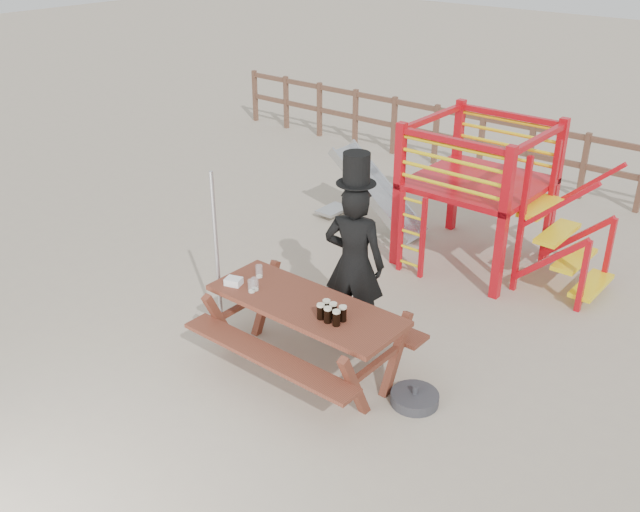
{
  "coord_description": "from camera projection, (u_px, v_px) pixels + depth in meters",
  "views": [
    {
      "loc": [
        4.48,
        -5.09,
        4.73
      ],
      "look_at": [
        -0.37,
        0.8,
        0.94
      ],
      "focal_mm": 40.0,
      "sensor_mm": 36.0,
      "label": 1
    }
  ],
  "objects": [
    {
      "name": "stout_pints",
      "position": [
        331.0,
        313.0,
        7.32
      ],
      "size": [
        0.3,
        0.2,
        0.17
      ],
      "color": "black",
      "rests_on": "picnic_table"
    },
    {
      "name": "ground",
      "position": [
        301.0,
        362.0,
        8.17
      ],
      "size": [
        60.0,
        60.0,
        0.0
      ],
      "primitive_type": "plane",
      "color": "tan",
      "rests_on": "ground"
    },
    {
      "name": "parasol_base",
      "position": [
        415.0,
        398.0,
        7.49
      ],
      "size": [
        0.51,
        0.51,
        0.22
      ],
      "color": "#323237",
      "rests_on": "ground"
    },
    {
      "name": "paper_bag",
      "position": [
        234.0,
        281.0,
        8.02
      ],
      "size": [
        0.22,
        0.19,
        0.08
      ],
      "primitive_type": "cube",
      "rotation": [
        0.0,
        0.0,
        0.33
      ],
      "color": "white",
      "rests_on": "picnic_table"
    },
    {
      "name": "playground_fort",
      "position": [
        472.0,
        191.0,
        10.1
      ],
      "size": [
        4.71,
        1.84,
        2.1
      ],
      "color": "red",
      "rests_on": "ground"
    },
    {
      "name": "empty_glasses",
      "position": [
        255.0,
        281.0,
        7.97
      ],
      "size": [
        0.26,
        0.39,
        0.15
      ],
      "color": "silver",
      "rests_on": "picnic_table"
    },
    {
      "name": "back_fence",
      "position": [
        557.0,
        153.0,
        12.69
      ],
      "size": [
        15.09,
        0.09,
        1.2
      ],
      "color": "brown",
      "rests_on": "ground"
    },
    {
      "name": "picnic_table",
      "position": [
        306.0,
        328.0,
        7.82
      ],
      "size": [
        2.24,
        1.55,
        0.87
      ],
      "rotation": [
        0.0,
        0.0,
        0.0
      ],
      "color": "brown",
      "rests_on": "ground"
    },
    {
      "name": "metal_pole",
      "position": [
        217.0,
        260.0,
        8.13
      ],
      "size": [
        0.05,
        0.05,
        2.15
      ],
      "primitive_type": "cylinder",
      "color": "#B2B2B7",
      "rests_on": "ground"
    },
    {
      "name": "man_with_hat",
      "position": [
        354.0,
        260.0,
        8.2
      ],
      "size": [
        0.84,
        0.68,
        2.33
      ],
      "rotation": [
        0.0,
        0.0,
        3.47
      ],
      "color": "black",
      "rests_on": "ground"
    }
  ]
}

